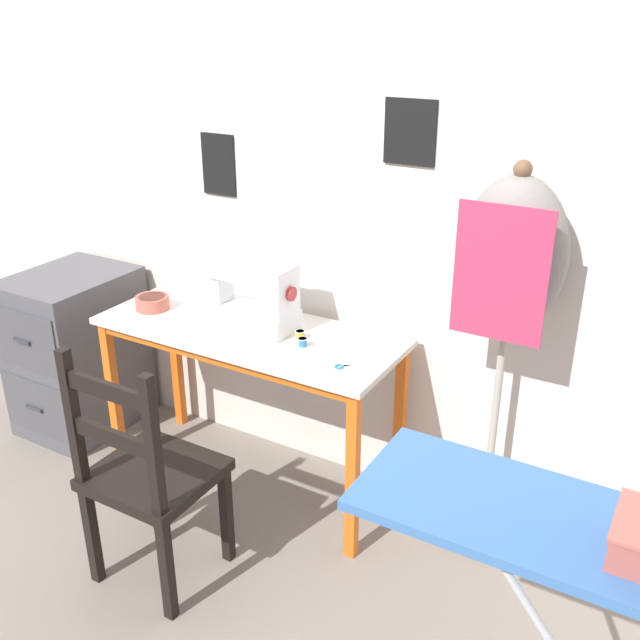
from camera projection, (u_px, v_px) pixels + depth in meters
ground_plane at (221, 510)px, 2.90m from camera, size 14.00×14.00×0.00m
wall_back at (288, 173)px, 2.83m from camera, size 10.00×0.06×2.55m
sewing_table at (247, 350)px, 2.83m from camera, size 1.24×0.49×0.72m
sewing_machine at (257, 298)px, 2.76m from camera, size 0.35×0.18×0.29m
fabric_bowl at (152, 302)px, 2.98m from camera, size 0.14×0.14×0.06m
scissors at (349, 366)px, 2.50m from camera, size 0.13×0.12×0.01m
thread_spool_near_machine at (300, 335)px, 2.71m from camera, size 0.04×0.04×0.03m
thread_spool_mid_table at (303, 343)px, 2.64m from camera, size 0.04×0.04×0.03m
wooden_chair at (148, 476)px, 2.40m from camera, size 0.40×0.38×0.91m
filing_cabinet at (77, 351)px, 3.37m from camera, size 0.44×0.56×0.77m
dress_form at (510, 276)px, 2.34m from camera, size 0.35×0.32×1.45m
ironing_board at (617, 561)px, 1.45m from camera, size 1.11×0.34×0.89m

